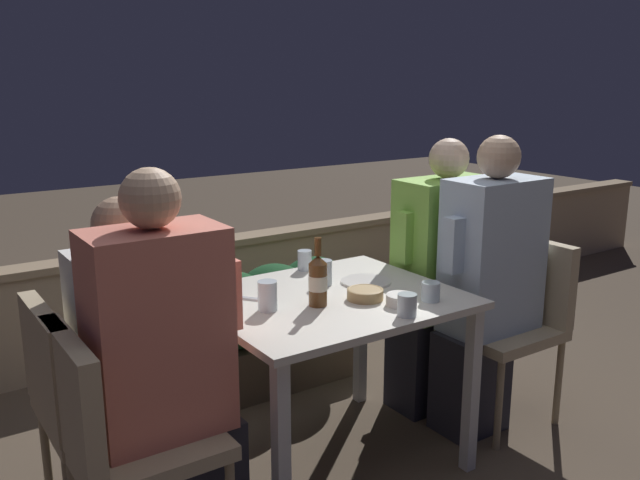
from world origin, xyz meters
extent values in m
plane|color=brown|center=(0.00, 0.00, 0.00)|extent=(16.00, 16.00, 0.00)
cube|color=tan|center=(0.00, 1.54, 0.30)|extent=(9.00, 0.14, 0.60)
cube|color=#9E8466|center=(0.00, 1.54, 0.62)|extent=(9.00, 0.18, 0.04)
cube|color=silver|center=(0.00, 0.00, 0.73)|extent=(1.01, 0.85, 0.03)
cube|color=silver|center=(-0.45, -0.37, 0.36)|extent=(0.05, 0.05, 0.71)
cube|color=silver|center=(0.45, -0.37, 0.36)|extent=(0.05, 0.05, 0.71)
cube|color=silver|center=(-0.45, 0.37, 0.36)|extent=(0.05, 0.05, 0.71)
cube|color=silver|center=(0.45, 0.37, 0.36)|extent=(0.05, 0.05, 0.71)
cube|color=brown|center=(0.22, 0.80, 0.14)|extent=(0.92, 0.36, 0.28)
ellipsoid|color=#194723|center=(-0.04, 0.80, 0.46)|extent=(0.41, 0.47, 0.39)
ellipsoid|color=#194723|center=(0.22, 0.80, 0.46)|extent=(0.41, 0.47, 0.39)
ellipsoid|color=#194723|center=(0.47, 0.80, 0.46)|extent=(0.41, 0.47, 0.39)
cube|color=tan|center=(-0.85, -0.17, 0.45)|extent=(0.47, 0.47, 0.05)
cube|color=tan|center=(-1.06, -0.17, 0.67)|extent=(0.06, 0.47, 0.39)
cylinder|color=#9E8966|center=(-0.65, 0.03, 0.21)|extent=(0.03, 0.03, 0.42)
cube|color=#E07A66|center=(-0.78, -0.17, 0.81)|extent=(0.43, 0.26, 0.68)
cube|color=#E07A66|center=(-0.53, -0.17, 0.90)|extent=(0.07, 0.07, 0.24)
sphere|color=tan|center=(-0.78, -0.17, 1.25)|extent=(0.19, 0.19, 0.19)
cube|color=tan|center=(-0.86, 0.12, 0.45)|extent=(0.47, 0.47, 0.05)
cube|color=tan|center=(-1.07, 0.12, 0.67)|extent=(0.06, 0.47, 0.39)
cylinder|color=#9E8966|center=(-0.65, -0.08, 0.21)|extent=(0.03, 0.03, 0.42)
cylinder|color=#9E8966|center=(-1.06, 0.33, 0.21)|extent=(0.03, 0.03, 0.42)
cylinder|color=#9E8966|center=(-0.65, 0.33, 0.21)|extent=(0.03, 0.03, 0.42)
cube|color=#282833|center=(-0.69, 0.12, 0.24)|extent=(0.25, 0.23, 0.47)
cube|color=white|center=(-0.79, 0.12, 0.75)|extent=(0.36, 0.26, 0.55)
cube|color=white|center=(-0.54, 0.12, 0.81)|extent=(0.07, 0.07, 0.24)
sphere|color=tan|center=(-0.79, 0.12, 1.12)|extent=(0.19, 0.19, 0.19)
cube|color=tan|center=(0.87, -0.13, 0.45)|extent=(0.47, 0.47, 0.05)
cube|color=tan|center=(1.08, -0.13, 0.67)|extent=(0.06, 0.47, 0.39)
cylinder|color=#9E8966|center=(0.67, -0.34, 0.21)|extent=(0.03, 0.03, 0.42)
cylinder|color=#9E8966|center=(1.08, -0.34, 0.21)|extent=(0.03, 0.03, 0.42)
cylinder|color=#9E8966|center=(0.67, 0.07, 0.21)|extent=(0.03, 0.03, 0.42)
cylinder|color=#9E8966|center=(1.08, 0.07, 0.21)|extent=(0.03, 0.03, 0.42)
cube|color=#282833|center=(0.70, -0.13, 0.24)|extent=(0.31, 0.23, 0.47)
cube|color=silver|center=(0.80, -0.13, 0.82)|extent=(0.44, 0.26, 0.70)
cube|color=silver|center=(0.55, -0.13, 0.91)|extent=(0.07, 0.07, 0.24)
sphere|color=tan|center=(0.80, -0.13, 1.27)|extent=(0.19, 0.19, 0.19)
cube|color=tan|center=(0.87, 0.16, 0.45)|extent=(0.47, 0.47, 0.05)
cube|color=tan|center=(1.07, 0.16, 0.67)|extent=(0.06, 0.47, 0.39)
cylinder|color=#9E8966|center=(0.66, -0.05, 0.21)|extent=(0.03, 0.03, 0.42)
cylinder|color=#9E8966|center=(1.07, -0.05, 0.21)|extent=(0.03, 0.03, 0.42)
cylinder|color=#9E8966|center=(0.66, 0.36, 0.21)|extent=(0.03, 0.03, 0.42)
cylinder|color=#9E8966|center=(1.07, 0.36, 0.21)|extent=(0.03, 0.03, 0.42)
cube|color=#282833|center=(0.70, 0.16, 0.24)|extent=(0.33, 0.23, 0.47)
cube|color=#8CCC4C|center=(0.80, 0.16, 0.81)|extent=(0.48, 0.26, 0.66)
cube|color=#8CCC4C|center=(0.55, 0.16, 0.88)|extent=(0.07, 0.07, 0.24)
sphere|color=beige|center=(0.80, 0.16, 1.23)|extent=(0.19, 0.19, 0.19)
cylinder|color=brown|center=(-0.10, -0.07, 0.83)|extent=(0.07, 0.07, 0.17)
cylinder|color=beige|center=(-0.10, -0.07, 0.84)|extent=(0.07, 0.07, 0.06)
cone|color=brown|center=(-0.10, -0.07, 0.93)|extent=(0.07, 0.07, 0.03)
cylinder|color=brown|center=(-0.10, -0.07, 0.98)|extent=(0.03, 0.03, 0.07)
cylinder|color=silver|center=(0.23, 0.06, 0.75)|extent=(0.22, 0.22, 0.01)
cylinder|color=tan|center=(0.10, -0.11, 0.77)|extent=(0.15, 0.15, 0.04)
torus|color=tan|center=(0.10, -0.11, 0.78)|extent=(0.15, 0.15, 0.01)
cylinder|color=silver|center=(0.17, -0.25, 0.77)|extent=(0.11, 0.11, 0.04)
torus|color=silver|center=(0.17, -0.25, 0.78)|extent=(0.11, 0.11, 0.01)
cylinder|color=silver|center=(-0.29, -0.01, 0.80)|extent=(0.07, 0.07, 0.12)
cylinder|color=silver|center=(0.11, -0.35, 0.79)|extent=(0.07, 0.07, 0.08)
cylinder|color=silver|center=(0.12, 0.37, 0.79)|extent=(0.06, 0.06, 0.09)
cylinder|color=silver|center=(0.07, 0.14, 0.80)|extent=(0.07, 0.07, 0.11)
cylinder|color=silver|center=(0.30, -0.27, 0.78)|extent=(0.07, 0.07, 0.08)
cube|color=silver|center=(-0.29, 0.14, 0.75)|extent=(0.12, 0.15, 0.01)
camera|label=1|loc=(-1.49, -2.13, 1.61)|focal=38.00mm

